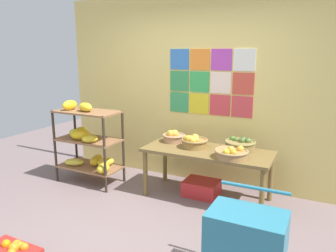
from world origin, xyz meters
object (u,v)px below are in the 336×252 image
Objects in this scene: display_table at (207,155)px; fruit_basket_left at (240,145)px; banana_shelf_unit at (87,141)px; fruit_basket_centre at (173,137)px; fruit_basket_back_right at (232,153)px; produce_crate_under_table at (201,188)px; fruit_basket_back_left at (194,142)px; shopping_cart at (246,236)px.

display_table is 0.44m from fruit_basket_left.
fruit_basket_centre is at bearing 19.77° from banana_shelf_unit.
fruit_basket_left reaches higher than fruit_basket_back_right.
display_table is 4.20× the size of fruit_basket_left.
produce_crate_under_table is at bearing 10.22° from banana_shelf_unit.
display_table is at bearing -155.34° from fruit_basket_left.
banana_shelf_unit is 3.76× the size of fruit_basket_centre.
fruit_basket_centre reaches higher than fruit_basket_back_right.
fruit_basket_back_left is at bearing 160.29° from fruit_basket_back_right.
produce_crate_under_table is at bearing 153.71° from display_table.
display_table is 0.49m from produce_crate_under_table.
fruit_basket_back_left reaches higher than fruit_basket_back_right.
fruit_basket_back_right is 1.25× the size of fruit_basket_centre.
fruit_basket_centre is (-0.36, 0.14, -0.01)m from fruit_basket_back_left.
display_table is at bearing 120.63° from shopping_cart.
fruit_basket_back_right is (2.11, 0.08, 0.09)m from banana_shelf_unit.
shopping_cart is (0.47, -1.61, -0.28)m from fruit_basket_left.
shopping_cart is (1.42, -1.60, -0.28)m from fruit_basket_centre.
shopping_cart is (0.49, -1.26, -0.27)m from fruit_basket_back_right.
fruit_basket_back_left reaches higher than display_table.
fruit_basket_left is at bearing 106.44° from shopping_cart.
fruit_basket_back_left is at bearing -165.65° from fruit_basket_left.
shopping_cart is (2.60, -1.18, -0.18)m from banana_shelf_unit.
fruit_basket_centre is (-0.57, 0.17, 0.15)m from display_table.
fruit_basket_back_left is 0.78× the size of produce_crate_under_table.
fruit_basket_back_left reaches higher than fruit_basket_centre.
shopping_cart is at bearing -24.43° from banana_shelf_unit.
fruit_basket_back_right is 0.51× the size of shopping_cart.
fruit_basket_centre is 0.71× the size of produce_crate_under_table.
banana_shelf_unit is 1.77m from display_table.
fruit_basket_left is at bearing 87.82° from fruit_basket_back_right.
fruit_basket_centre reaches higher than shopping_cart.
produce_crate_under_table is at bearing 8.59° from fruit_basket_back_left.
fruit_basket_left is 0.79m from produce_crate_under_table.
shopping_cart is (1.05, -1.46, -0.29)m from fruit_basket_back_left.
fruit_basket_back_left is 0.60m from fruit_basket_left.
shopping_cart is (0.85, -1.44, -0.13)m from display_table.
fruit_basket_back_right is 1.03× the size of fruit_basket_left.
banana_shelf_unit reaches higher than fruit_basket_back_left.
fruit_basket_left is 0.50× the size of shopping_cart.
display_table is at bearing -16.44° from fruit_basket_centre.
fruit_basket_back_right is 0.79m from produce_crate_under_table.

